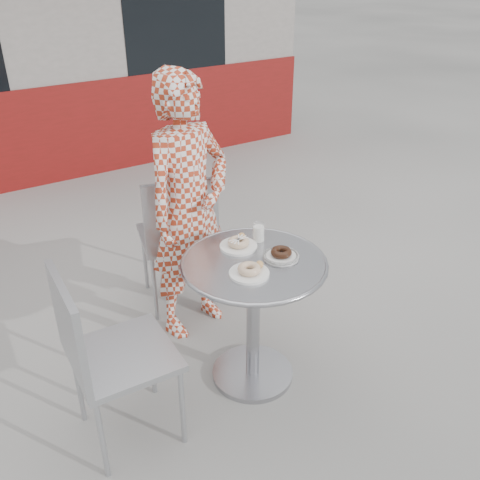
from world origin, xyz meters
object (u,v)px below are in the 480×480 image
milk_cup (259,233)px  plate_checker (281,255)px  plate_far (239,244)px  chair_far (178,262)px  chair_left (125,388)px  seated_person (189,209)px  plate_near (250,271)px  bistro_table (254,292)px

milk_cup → plate_checker: bearing=-90.6°
plate_far → chair_far: bearing=91.2°
chair_far → plate_checker: size_ratio=5.10×
chair_left → seated_person: size_ratio=0.59×
seated_person → plate_near: bearing=-108.9°
chair_left → plate_near: size_ratio=4.86×
chair_far → plate_near: 1.13m
plate_checker → chair_far: bearing=98.6°
chair_left → plate_far: bearing=-74.7°
chair_left → milk_cup: 1.06m
chair_left → plate_far: chair_left is taller
plate_near → seated_person: bearing=86.1°
plate_far → chair_left: bearing=-167.3°
chair_far → seated_person: (-0.04, -0.28, 0.53)m
chair_far → plate_far: size_ratio=4.84×
bistro_table → milk_cup: size_ratio=7.47×
chair_left → plate_checker: size_ratio=5.09×
seated_person → plate_far: (0.05, -0.48, -0.03)m
plate_far → milk_cup: 0.13m
bistro_table → seated_person: 0.69m
plate_near → plate_checker: bearing=12.1°
seated_person → plate_near: seated_person is taller
chair_far → chair_left: (-0.76, -0.93, -0.00)m
plate_far → milk_cup: size_ratio=1.94×
plate_far → plate_checker: 0.25m
chair_left → plate_checker: chair_left is taller
milk_cup → seated_person: bearing=111.0°
plate_checker → milk_cup: bearing=89.4°
plate_far → plate_checker: size_ratio=1.05×
plate_near → milk_cup: size_ratio=1.93×
bistro_table → milk_cup: 0.33m
seated_person → plate_checker: seated_person is taller
bistro_table → plate_checker: plate_checker is taller
plate_far → milk_cup: milk_cup is taller
plate_checker → seated_person: bearing=104.7°
plate_far → plate_checker: plate_far is taller
chair_far → seated_person: bearing=97.3°
seated_person → plate_far: bearing=-98.9°
chair_left → chair_far: bearing=-36.8°
milk_cup → plate_near: bearing=-131.5°
chair_far → plate_checker: (0.14, -0.96, 0.49)m
plate_near → plate_checker: (0.23, 0.05, -0.00)m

